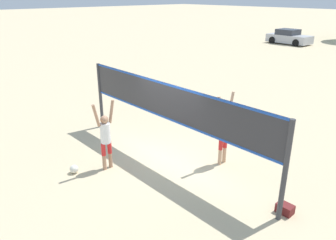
{
  "coord_description": "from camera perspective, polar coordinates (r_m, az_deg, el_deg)",
  "views": [
    {
      "loc": [
        6.39,
        -5.82,
        4.68
      ],
      "look_at": [
        0.0,
        0.0,
        1.3
      ],
      "focal_mm": 35.0,
      "sensor_mm": 36.0,
      "label": 1
    }
  ],
  "objects": [
    {
      "name": "volleyball",
      "position": [
        9.52,
        -16.04,
        -8.21
      ],
      "size": [
        0.24,
        0.24,
        0.24
      ],
      "color": "silver",
      "rests_on": "ground_plane"
    },
    {
      "name": "parked_car_near",
      "position": [
        34.67,
        20.29,
        13.35
      ],
      "size": [
        4.15,
        2.11,
        1.38
      ],
      "rotation": [
        0.0,
        0.0,
        -0.04
      ],
      "color": "#B7B7BC",
      "rests_on": "ground_plane"
    },
    {
      "name": "volleyball_net",
      "position": [
        9.16,
        0.0,
        2.13
      ],
      "size": [
        7.38,
        0.12,
        2.37
      ],
      "color": "#38383D",
      "rests_on": "ground_plane"
    },
    {
      "name": "player_blocker",
      "position": [
        9.35,
        9.72,
        -1.38
      ],
      "size": [
        0.28,
        0.7,
        2.12
      ],
      "rotation": [
        0.0,
        0.0,
        -1.57
      ],
      "color": "tan",
      "rests_on": "ground_plane"
    },
    {
      "name": "gear_bag",
      "position": [
        8.12,
        19.69,
        -14.34
      ],
      "size": [
        0.37,
        0.26,
        0.22
      ],
      "color": "maroon",
      "rests_on": "ground_plane"
    },
    {
      "name": "ground_plane",
      "position": [
        9.83,
        0.0,
        -7.09
      ],
      "size": [
        200.0,
        200.0,
        0.0
      ],
      "primitive_type": "plane",
      "color": "beige"
    },
    {
      "name": "player_spiker",
      "position": [
        9.14,
        -10.84,
        -2.58
      ],
      "size": [
        0.28,
        0.68,
        1.98
      ],
      "rotation": [
        0.0,
        0.0,
        1.57
      ],
      "color": "tan",
      "rests_on": "ground_plane"
    }
  ]
}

